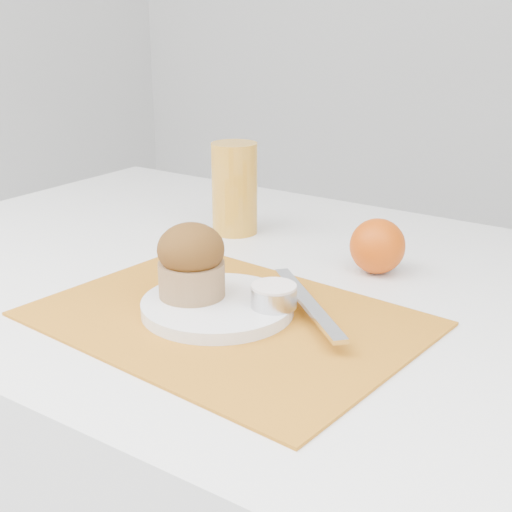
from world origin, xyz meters
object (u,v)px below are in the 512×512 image
Objects in this scene: plate at (218,306)px; juice_glass at (235,188)px; orange at (377,246)px; muffin at (191,261)px; table at (254,499)px.

juice_glass reaches higher than plate.
orange is at bearing -7.94° from juice_glass.
orange is at bearing 61.83° from muffin.
juice_glass reaches higher than table.
juice_glass reaches higher than muffin.
muffin is (0.14, -0.28, -0.01)m from juice_glass.
muffin is (-0.03, -0.00, 0.05)m from plate.
orange is 0.27m from juice_glass.
plate reaches higher than table.
plate is 1.25× the size of juice_glass.
orange is 0.52× the size of juice_glass.
muffin is at bearing -173.06° from plate.
muffin is at bearing -63.51° from juice_glass.
table is 0.48m from juice_glass.
juice_glass is at bearing 134.14° from table.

